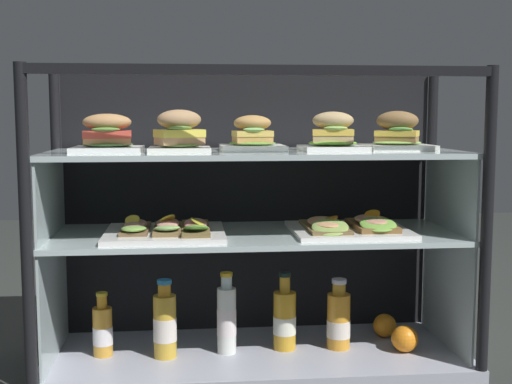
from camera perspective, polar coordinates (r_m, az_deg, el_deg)
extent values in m
cube|color=#2B2F2C|center=(2.13, 0.00, -14.43)|extent=(6.00, 6.00, 0.02)
cube|color=#B0B2C3|center=(2.12, 0.00, -13.64)|extent=(1.25, 0.47, 0.04)
cylinder|color=black|center=(1.84, -18.63, -3.60)|extent=(0.03, 0.03, 0.88)
cylinder|color=black|center=(1.97, 18.71, -2.95)|extent=(0.03, 0.03, 0.88)
cylinder|color=black|center=(2.26, -16.19, -1.67)|extent=(0.03, 0.03, 0.88)
cylinder|color=black|center=(2.37, 14.32, -1.26)|extent=(0.03, 0.03, 0.88)
cube|color=black|center=(1.78, 0.73, 10.16)|extent=(1.22, 0.03, 0.03)
cube|color=black|center=(2.24, -0.60, -0.94)|extent=(1.19, 0.01, 0.84)
cube|color=silver|center=(2.09, -16.54, -8.65)|extent=(0.01, 0.41, 0.35)
cube|color=silver|center=(2.20, 15.65, -7.85)|extent=(0.01, 0.41, 0.35)
cube|color=silver|center=(2.03, 0.00, -3.62)|extent=(1.21, 0.42, 0.02)
cube|color=silver|center=(2.03, -16.81, -0.41)|extent=(0.01, 0.41, 0.23)
cube|color=silver|center=(2.15, 15.89, -0.02)|extent=(0.01, 0.41, 0.23)
cube|color=silver|center=(2.00, 0.00, 3.24)|extent=(1.21, 0.42, 0.02)
cube|color=white|center=(1.97, -12.28, 3.48)|extent=(0.19, 0.19, 0.02)
ellipsoid|color=#578B46|center=(1.96, -12.29, 3.89)|extent=(0.14, 0.12, 0.01)
cube|color=tan|center=(1.96, -12.29, 4.16)|extent=(0.14, 0.09, 0.02)
cube|color=#C74634|center=(1.96, -12.31, 4.71)|extent=(0.14, 0.10, 0.02)
ellipsoid|color=#557F35|center=(1.93, -12.44, 5.12)|extent=(0.08, 0.04, 0.01)
ellipsoid|color=#AC7C4D|center=(1.96, -12.33, 5.72)|extent=(0.14, 0.10, 0.05)
cube|color=white|center=(1.94, -6.40, 3.53)|extent=(0.17, 0.17, 0.01)
ellipsoid|color=#719C44|center=(1.94, -6.40, 3.91)|extent=(0.12, 0.10, 0.01)
cube|color=tan|center=(1.94, -6.40, 4.26)|extent=(0.15, 0.12, 0.02)
cube|color=#DECB46|center=(1.94, -6.41, 4.89)|extent=(0.15, 0.13, 0.02)
ellipsoid|color=olive|center=(1.91, -6.43, 5.30)|extent=(0.08, 0.06, 0.02)
ellipsoid|color=#A17B53|center=(1.94, -6.43, 6.03)|extent=(0.15, 0.13, 0.06)
cube|color=white|center=(2.01, -0.30, 3.71)|extent=(0.19, 0.19, 0.02)
ellipsoid|color=#629C3A|center=(2.01, -0.30, 4.11)|extent=(0.14, 0.12, 0.01)
cube|color=tan|center=(2.01, -0.30, 4.40)|extent=(0.12, 0.10, 0.02)
cube|color=#DFBC54|center=(2.01, -0.30, 4.90)|extent=(0.12, 0.10, 0.02)
ellipsoid|color=#7AB461|center=(1.97, -0.20, 5.23)|extent=(0.07, 0.04, 0.01)
ellipsoid|color=#AB7F44|center=(2.01, -0.30, 5.79)|extent=(0.12, 0.10, 0.05)
cube|color=white|center=(2.02, 6.42, 3.65)|extent=(0.18, 0.18, 0.01)
ellipsoid|color=#6AB438|center=(2.02, 6.43, 4.08)|extent=(0.14, 0.12, 0.02)
cube|color=tan|center=(2.02, 6.43, 4.42)|extent=(0.13, 0.10, 0.02)
cube|color=#EBC046|center=(2.02, 6.44, 4.97)|extent=(0.13, 0.10, 0.02)
ellipsoid|color=#90BE59|center=(1.98, 6.66, 5.32)|extent=(0.07, 0.04, 0.01)
ellipsoid|color=tan|center=(2.02, 6.45, 5.96)|extent=(0.13, 0.10, 0.05)
cube|color=white|center=(2.10, 11.66, 3.69)|extent=(0.20, 0.20, 0.02)
ellipsoid|color=#7DAA4F|center=(2.09, 11.67, 4.08)|extent=(0.15, 0.12, 0.01)
cube|color=olive|center=(2.09, 11.68, 4.35)|extent=(0.14, 0.12, 0.02)
cube|color=gold|center=(2.09, 11.69, 4.82)|extent=(0.15, 0.13, 0.02)
ellipsoid|color=#63A74E|center=(2.06, 11.99, 5.13)|extent=(0.08, 0.06, 0.02)
ellipsoid|color=brown|center=(2.09, 11.71, 5.85)|extent=(0.15, 0.13, 0.06)
cube|color=white|center=(1.98, -7.61, -3.44)|extent=(0.34, 0.31, 0.02)
cube|color=brown|center=(2.00, -10.03, -3.05)|extent=(0.08, 0.21, 0.01)
ellipsoid|color=#8BBF52|center=(1.93, -10.17, -3.03)|extent=(0.08, 0.11, 0.02)
ellipsoid|color=#E59C8F|center=(1.99, -10.03, -2.67)|extent=(0.07, 0.17, 0.02)
cylinder|color=yellow|center=(2.00, -10.28, -2.33)|extent=(0.05, 0.05, 0.03)
cube|color=brown|center=(1.97, -7.38, -3.07)|extent=(0.08, 0.21, 0.01)
ellipsoid|color=#9AC76E|center=(1.91, -7.44, -3.01)|extent=(0.09, 0.12, 0.03)
ellipsoid|color=#F19C89|center=(1.97, -7.39, -2.61)|extent=(0.07, 0.16, 0.02)
cylinder|color=yellow|center=(1.97, -7.41, -2.24)|extent=(0.06, 0.06, 0.03)
cube|color=brown|center=(1.97, -5.07, -3.04)|extent=(0.08, 0.25, 0.01)
ellipsoid|color=#63A43D|center=(1.89, -5.04, -3.02)|extent=(0.07, 0.13, 0.04)
ellipsoid|color=pink|center=(1.97, -5.08, -2.65)|extent=(0.07, 0.20, 0.01)
cylinder|color=yellow|center=(1.93, -4.85, -2.51)|extent=(0.05, 0.05, 0.03)
cube|color=white|center=(2.05, 7.74, -3.17)|extent=(0.34, 0.31, 0.01)
cube|color=brown|center=(2.02, 5.78, -2.92)|extent=(0.12, 0.24, 0.01)
ellipsoid|color=#95B155|center=(1.95, 6.20, -2.94)|extent=(0.13, 0.14, 0.05)
ellipsoid|color=#F1A978|center=(2.02, 5.78, -2.50)|extent=(0.10, 0.19, 0.02)
cylinder|color=orange|center=(2.01, 6.33, -2.19)|extent=(0.04, 0.04, 0.01)
cube|color=brown|center=(2.05, 9.66, -2.78)|extent=(0.12, 0.21, 0.02)
ellipsoid|color=#7CB445|center=(1.99, 10.16, -2.67)|extent=(0.11, 0.11, 0.04)
ellipsoid|color=tan|center=(2.05, 9.67, -2.29)|extent=(0.10, 0.17, 0.02)
cylinder|color=orange|center=(2.07, 9.69, -1.84)|extent=(0.06, 0.06, 0.02)
cylinder|color=gold|center=(2.10, -12.68, -11.31)|extent=(0.06, 0.06, 0.14)
cylinder|color=silver|center=(2.11, -12.67, -11.61)|extent=(0.06, 0.06, 0.05)
cylinder|color=orange|center=(2.08, -12.74, -8.94)|extent=(0.03, 0.03, 0.04)
cylinder|color=gold|center=(2.07, -12.76, -8.32)|extent=(0.03, 0.03, 0.01)
cylinder|color=gold|center=(2.05, -7.61, -11.06)|extent=(0.07, 0.07, 0.18)
cylinder|color=silver|center=(2.06, -7.61, -11.28)|extent=(0.07, 0.07, 0.07)
cylinder|color=orange|center=(2.02, -7.66, -8.08)|extent=(0.04, 0.04, 0.04)
cylinder|color=teal|center=(2.02, -7.67, -7.43)|extent=(0.04, 0.04, 0.01)
cylinder|color=white|center=(2.07, -2.47, -10.67)|extent=(0.06, 0.06, 0.20)
cylinder|color=silver|center=(2.07, -2.47, -10.80)|extent=(0.06, 0.06, 0.08)
cylinder|color=white|center=(2.04, -2.48, -7.54)|extent=(0.03, 0.03, 0.04)
cylinder|color=gold|center=(2.04, -2.49, -6.89)|extent=(0.04, 0.04, 0.01)
cylinder|color=gold|center=(2.11, 2.40, -10.68)|extent=(0.07, 0.07, 0.18)
cylinder|color=white|center=(2.11, 2.40, -11.02)|extent=(0.07, 0.07, 0.05)
cylinder|color=gold|center=(2.08, 2.42, -7.72)|extent=(0.03, 0.03, 0.05)
cylinder|color=black|center=(2.07, 2.42, -6.88)|extent=(0.04, 0.04, 0.01)
cylinder|color=orange|center=(2.13, 6.93, -10.67)|extent=(0.07, 0.07, 0.17)
cylinder|color=silver|center=(2.13, 6.92, -11.26)|extent=(0.07, 0.07, 0.05)
cylinder|color=gold|center=(2.10, 6.97, -8.04)|extent=(0.04, 0.04, 0.03)
cylinder|color=silver|center=(2.09, 6.97, -7.42)|extent=(0.04, 0.04, 0.01)
sphere|color=orange|center=(2.26, 10.70, -10.90)|extent=(0.07, 0.07, 0.07)
sphere|color=orange|center=(2.14, 12.31, -11.88)|extent=(0.08, 0.08, 0.08)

